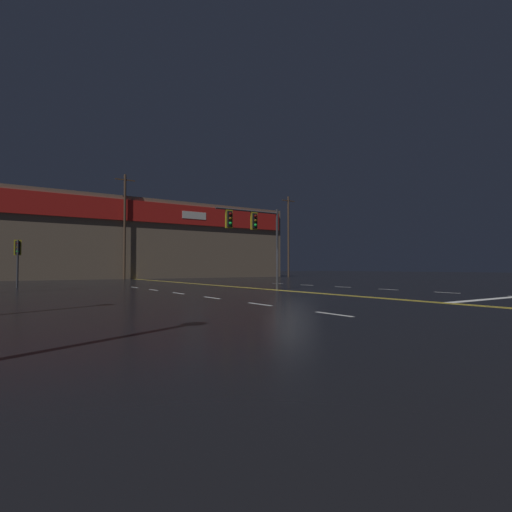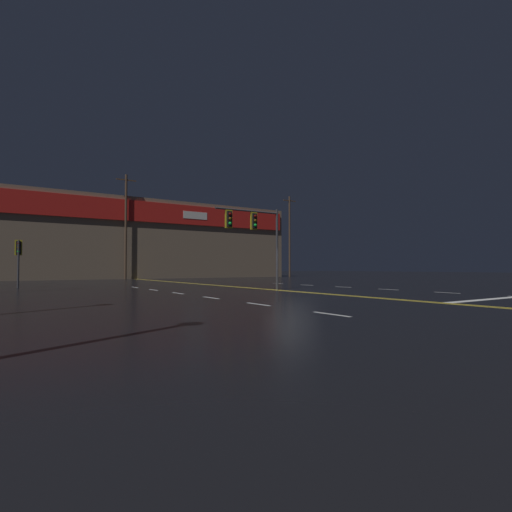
# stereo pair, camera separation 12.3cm
# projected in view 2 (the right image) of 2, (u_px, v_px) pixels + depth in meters

# --- Properties ---
(ground_plane) EXTENTS (200.00, 200.00, 0.00)m
(ground_plane) POSITION_uv_depth(u_px,v_px,m) (291.00, 291.00, 21.63)
(ground_plane) COLOR black
(road_markings) EXTENTS (17.23, 60.00, 0.01)m
(road_markings) POSITION_uv_depth(u_px,v_px,m) (333.00, 292.00, 20.76)
(road_markings) COLOR gold
(road_markings) RESTS_ON ground
(traffic_signal_median) EXTENTS (4.13, 0.36, 4.69)m
(traffic_signal_median) POSITION_uv_depth(u_px,v_px,m) (252.00, 227.00, 22.30)
(traffic_signal_median) COLOR #38383D
(traffic_signal_median) RESTS_ON ground
(traffic_signal_corner_northwest) EXTENTS (0.42, 0.36, 3.07)m
(traffic_signal_corner_northwest) POSITION_uv_depth(u_px,v_px,m) (18.00, 253.00, 25.58)
(traffic_signal_corner_northwest) COLOR #38383D
(traffic_signal_corner_northwest) RESTS_ON ground
(building_backdrop) EXTENTS (41.49, 10.23, 9.36)m
(building_backdrop) POSITION_uv_depth(u_px,v_px,m) (124.00, 240.00, 49.34)
(building_backdrop) COLOR #7A6651
(building_backdrop) RESTS_ON ground
(utility_pole_row) EXTENTS (47.27, 0.26, 12.22)m
(utility_pole_row) POSITION_uv_depth(u_px,v_px,m) (125.00, 224.00, 44.04)
(utility_pole_row) COLOR #4C3828
(utility_pole_row) RESTS_ON ground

